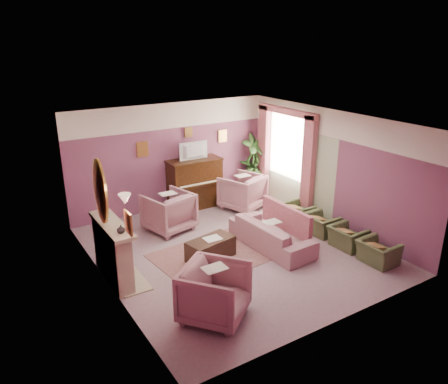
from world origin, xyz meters
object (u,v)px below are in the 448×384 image
olive_chair_b (348,234)px  olive_chair_d (298,210)px  floral_armchair_right (242,190)px  side_table (250,184)px  floral_armchair_left (168,210)px  olive_chair_c (321,221)px  olive_chair_a (378,249)px  piano (195,184)px  television (195,150)px  floral_armchair_front (215,290)px  coffee_table (211,249)px  sofa (271,229)px

olive_chair_b → olive_chair_d: size_ratio=1.00×
floral_armchair_right → side_table: (0.77, 0.73, -0.17)m
floral_armchair_left → floral_armchair_right: 2.27m
floral_armchair_left → olive_chair_c: (2.91, -2.09, -0.20)m
floral_armchair_right → olive_chair_a: (0.65, -3.95, -0.20)m
piano → television: 0.95m
olive_chair_c → side_table: 3.04m
olive_chair_a → floral_armchair_front: bearing=177.2°
olive_chair_c → side_table: size_ratio=1.05×
olive_chair_c → olive_chair_d: same height
olive_chair_c → side_table: bearing=87.7°
olive_chair_d → floral_armchair_left: bearing=156.3°
piano → side_table: 1.81m
television → olive_chair_c: television is taller
piano → television: bearing=-90.0°
coffee_table → floral_armchair_left: floral_armchair_left is taller
floral_armchair_front → olive_chair_d: floral_armchair_front is taller
television → floral_armchair_right: bearing=-35.1°
television → olive_chair_d: bearing=-52.9°
coffee_table → olive_chair_d: bearing=10.3°
olive_chair_b → floral_armchair_left: bearing=134.9°
coffee_table → olive_chair_c: (2.80, -0.31, 0.09)m
television → floral_armchair_left: (-1.24, -0.93, -1.08)m
olive_chair_b → olive_chair_d: same height
sofa → olive_chair_c: 1.41m
television → floral_armchair_right: 1.65m
coffee_table → side_table: bearing=43.0°
piano → sofa: piano is taller
television → olive_chair_c: size_ratio=1.09×
floral_armchair_left → olive_chair_a: floral_armchair_left is taller
olive_chair_c → olive_chair_d: (0.00, 0.82, 0.00)m
olive_chair_a → side_table: (0.12, 4.68, 0.03)m
television → olive_chair_b: 4.38m
coffee_table → olive_chair_c: bearing=-6.4°
sofa → floral_armchair_right: 2.36m
piano → coffee_table: bearing=-112.3°
television → olive_chair_a: bearing=-70.3°
floral_armchair_front → side_table: 5.93m
floral_armchair_left → floral_armchair_right: bearing=5.4°
olive_chair_a → olive_chair_c: size_ratio=1.00×
olive_chair_d → side_table: (0.12, 2.22, 0.03)m
floral_armchair_left → olive_chair_c: bearing=-35.8°
coffee_table → sofa: (1.40, -0.24, 0.20)m
coffee_table → olive_chair_b: 3.02m
floral_armchair_left → sofa: bearing=-53.3°
floral_armchair_left → side_table: bearing=17.3°
television → side_table: bearing=0.3°
piano → olive_chair_b: size_ratio=1.91×
olive_chair_b → side_table: bearing=88.2°
olive_chair_a → olive_chair_b: 0.82m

